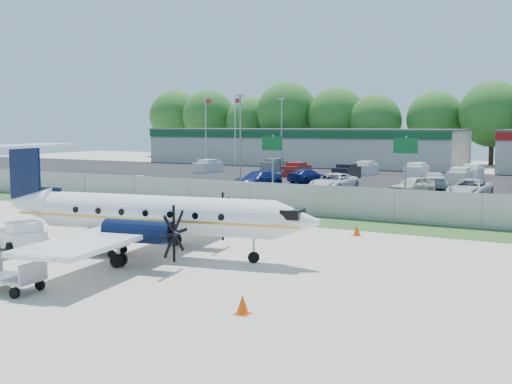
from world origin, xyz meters
The scene contains 28 objects.
ground centered at (0.00, 0.00, 0.00)m, with size 170.00×170.00×0.00m, color beige.
grass_verge centered at (0.00, 12.00, 0.01)m, with size 170.00×4.00×0.02m, color #2D561E.
access_road centered at (0.00, 19.00, 0.01)m, with size 170.00×8.00×0.02m, color black.
parking_lot centered at (0.00, 40.00, 0.01)m, with size 170.00×32.00×0.02m, color black.
perimeter_fence centered at (0.00, 14.00, 1.00)m, with size 120.00×0.06×1.99m.
building_west centered at (-24.00, 61.98, 2.63)m, with size 46.40×12.40×5.24m.
sign_left centered at (-8.00, 22.91, 3.61)m, with size 1.80×0.26×5.00m.
sign_mid centered at (3.00, 22.91, 3.61)m, with size 1.80×0.26×5.00m.
flagpole_west centered at (-35.92, 55.00, 5.64)m, with size 1.06×0.12×10.00m.
flagpole_east centered at (-30.92, 55.00, 5.64)m, with size 1.06×0.12×10.00m.
light_pole_nw centered at (-20.00, 38.00, 5.23)m, with size 0.90×0.35×9.09m.
light_pole_sw centered at (-20.00, 48.00, 5.23)m, with size 0.90×0.35×9.09m.
tree_line centered at (0.00, 74.00, 0.00)m, with size 112.00×6.00×14.00m, color #245F1C, non-canonical shape.
aircraft centered at (-1.54, -0.87, 1.88)m, with size 15.95×15.65×4.87m.
pushback_tug centered at (-7.40, -2.99, 0.67)m, with size 2.98×2.61×1.40m.
baggage_cart_near centered at (-3.46, -1.85, 0.50)m, with size 2.27×1.68×1.07m.
baggage_cart_far centered at (-1.80, -8.28, 0.53)m, with size 2.30×1.52×1.15m.
cone_nose centered at (6.60, -6.57, 0.29)m, with size 0.43×0.43×0.62m.
cone_starboard_wing centered at (4.71, 8.47, 0.27)m, with size 0.41×0.41×0.58m.
road_car_west centered at (-18.16, 18.18, 0.00)m, with size 1.65×4.72×1.56m, color silver.
road_car_mid centered at (2.50, 20.46, 0.00)m, with size 1.65×4.10×1.40m, color beige.
parked_car_a centered at (-12.32, 28.23, 0.00)m, with size 2.21×5.44×1.58m, color navy.
parked_car_b centered at (-5.03, 28.78, 0.00)m, with size 2.65×5.75×1.60m, color silver.
parked_car_c centered at (1.71, 29.61, 0.00)m, with size 1.83×4.54×1.55m, color beige.
parked_car_d centered at (6.50, 28.69, 0.00)m, with size 2.61×5.67×1.58m, color silver.
parked_car_f centered at (-10.57, 35.36, 0.00)m, with size 1.93×4.75×1.38m, color navy.
parked_car_g centered at (2.02, 35.32, 0.00)m, with size 2.16×5.33×1.55m, color silver.
far_parking_rows centered at (0.00, 45.00, 0.00)m, with size 56.00×10.00×1.60m, color gray, non-canonical shape.
Camera 1 is at (16.42, -23.16, 5.82)m, focal length 45.00 mm.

